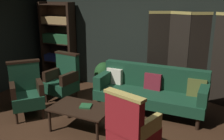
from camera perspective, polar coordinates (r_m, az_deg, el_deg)
ground_plane at (r=4.26m, az=-4.66°, el=-15.22°), size 10.00×10.00×0.00m
back_wall at (r=5.93m, az=6.74°, el=8.34°), size 7.20×0.10×2.80m
folding_screen at (r=5.61m, az=18.73°, el=2.79°), size 2.14×0.32×1.90m
bookshelf at (r=6.74m, az=-11.80°, el=6.27°), size 0.90×0.32×2.05m
velvet_couch at (r=5.09m, az=8.76°, el=-4.19°), size 2.12×0.78×0.88m
coffee_table at (r=4.38m, az=-6.94°, el=-8.79°), size 1.00×0.64×0.42m
armchair_gilt_accent at (r=3.58m, az=4.32°, el=-12.74°), size 0.72×0.72×1.04m
armchair_wing_left at (r=5.09m, az=-18.50°, el=-4.45°), size 0.82×0.82×1.04m
armchair_wing_right at (r=5.59m, az=-10.84°, el=-1.97°), size 0.66×0.65×1.04m
potted_plant at (r=5.92m, az=-1.77°, el=-1.28°), size 0.45×0.45×0.74m
book_green_cloth at (r=4.36m, az=-5.87°, el=-7.98°), size 0.23×0.23×0.03m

